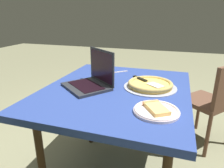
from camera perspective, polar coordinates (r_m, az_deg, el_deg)
The scene contains 6 objects.
dining_table at distance 1.43m, azimuth 1.23°, elevation -3.89°, with size 1.12×0.96×0.77m.
laptop at distance 1.42m, azimuth -5.82°, elevation 1.22°, with size 0.39×0.40×0.25m.
pizza_plate at distance 1.09m, azimuth 12.26°, elevation -7.15°, with size 0.24×0.24×0.04m.
pizza_tray at distance 1.43m, azimuth 10.62°, elevation -0.16°, with size 0.36×0.36×0.04m.
table_knife at distance 1.75m, azimuth 0.06°, elevation 3.21°, with size 0.17×0.19×0.01m.
chair_near at distance 2.13m, azimuth 26.48°, elevation -3.91°, with size 0.55×0.55×0.85m.
Camera 1 is at (1.26, 0.38, 1.26)m, focal length 32.69 mm.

